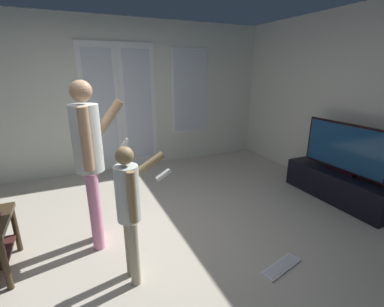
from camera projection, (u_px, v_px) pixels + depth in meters
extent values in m
cube|color=beige|center=(135.00, 252.00, 2.67)|extent=(6.36, 5.06, 0.02)
cube|color=silver|center=(96.00, 98.00, 4.45)|extent=(6.36, 0.06, 2.55)
cube|color=white|center=(102.00, 111.00, 4.50)|extent=(0.63, 0.02, 2.19)
cube|color=silver|center=(101.00, 108.00, 4.48)|extent=(0.47, 0.01, 1.89)
cube|color=white|center=(139.00, 108.00, 4.75)|extent=(0.63, 0.02, 2.19)
cube|color=silver|center=(139.00, 106.00, 4.73)|extent=(0.47, 0.01, 1.89)
cube|color=white|center=(190.00, 91.00, 5.07)|extent=(0.73, 0.02, 1.54)
cube|color=silver|center=(190.00, 91.00, 5.06)|extent=(0.67, 0.01, 1.48)
cube|color=silver|center=(365.00, 106.00, 3.53)|extent=(0.06, 5.06, 2.55)
cylinder|color=#392A19|center=(5.00, 265.00, 2.14)|extent=(0.05, 0.05, 0.48)
cylinder|color=#392A19|center=(16.00, 229.00, 2.61)|extent=(0.05, 0.05, 0.48)
cube|color=black|center=(338.00, 186.00, 3.69)|extent=(0.45, 1.45, 0.40)
cube|color=black|center=(340.00, 171.00, 3.62)|extent=(0.08, 0.41, 0.04)
cube|color=black|center=(345.00, 147.00, 3.52)|extent=(0.04, 1.16, 0.63)
cube|color=navy|center=(344.00, 147.00, 3.51)|extent=(0.00, 1.11, 0.58)
cylinder|color=pink|center=(95.00, 212.00, 2.61)|extent=(0.11, 0.11, 0.81)
cylinder|color=pink|center=(95.00, 204.00, 2.76)|extent=(0.11, 0.11, 0.81)
cylinder|color=silver|center=(87.00, 139.00, 2.47)|extent=(0.26, 0.26, 0.63)
sphere|color=tan|center=(81.00, 91.00, 2.34)|extent=(0.19, 0.19, 0.19)
cylinder|color=tan|center=(86.00, 140.00, 2.30)|extent=(0.09, 0.09, 0.56)
cylinder|color=tan|center=(104.00, 124.00, 2.65)|extent=(0.42, 0.13, 0.50)
cube|color=white|center=(123.00, 144.00, 2.77)|extent=(0.11, 0.05, 0.13)
cylinder|color=tan|center=(134.00, 254.00, 2.19)|extent=(0.08, 0.08, 0.58)
cylinder|color=tan|center=(130.00, 246.00, 2.29)|extent=(0.08, 0.08, 0.58)
cylinder|color=silver|center=(128.00, 194.00, 2.08)|extent=(0.19, 0.19, 0.46)
sphere|color=#90744C|center=(125.00, 156.00, 1.99)|extent=(0.14, 0.14, 0.14)
cylinder|color=#90744C|center=(132.00, 197.00, 1.97)|extent=(0.07, 0.07, 0.41)
cylinder|color=#90744C|center=(143.00, 168.00, 2.23)|extent=(0.39, 0.10, 0.24)
cube|color=white|center=(163.00, 175.00, 2.34)|extent=(0.14, 0.05, 0.09)
cube|color=white|center=(281.00, 267.00, 2.44)|extent=(0.46, 0.23, 0.02)
cube|color=silver|center=(281.00, 266.00, 2.44)|extent=(0.41, 0.19, 0.00)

